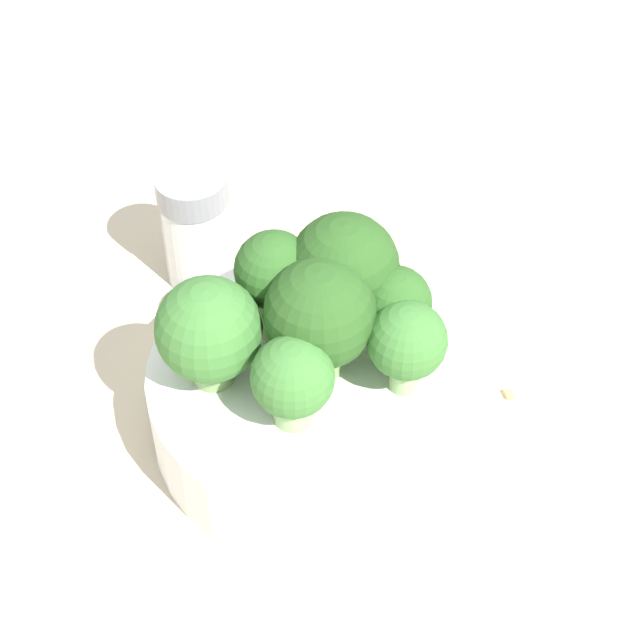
% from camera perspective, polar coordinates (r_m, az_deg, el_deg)
% --- Properties ---
extents(ground_plane, '(3.00, 3.00, 0.00)m').
position_cam_1_polar(ground_plane, '(0.52, 0.00, -5.59)').
color(ground_plane, beige).
extents(bowl, '(0.16, 0.16, 0.04)m').
position_cam_1_polar(bowl, '(0.50, 0.00, -4.16)').
color(bowl, white).
rests_on(bowl, ground_plane).
extents(broccoli_floret_0, '(0.05, 0.05, 0.06)m').
position_cam_1_polar(broccoli_floret_0, '(0.46, -0.01, 0.19)').
color(broccoli_floret_0, '#84AD66').
rests_on(broccoli_floret_0, bowl).
extents(broccoli_floret_1, '(0.03, 0.03, 0.05)m').
position_cam_1_polar(broccoli_floret_1, '(0.47, 4.13, 0.49)').
color(broccoli_floret_1, '#84AD66').
rests_on(broccoli_floret_1, bowl).
extents(broccoli_floret_2, '(0.04, 0.04, 0.05)m').
position_cam_1_polar(broccoli_floret_2, '(0.46, 4.67, -1.23)').
color(broccoli_floret_2, '#8EB770').
rests_on(broccoli_floret_2, bowl).
extents(broccoli_floret_3, '(0.04, 0.04, 0.06)m').
position_cam_1_polar(broccoli_floret_3, '(0.48, -2.45, 2.29)').
color(broccoli_floret_3, '#84AD66').
rests_on(broccoli_floret_3, bowl).
extents(broccoli_floret_4, '(0.04, 0.04, 0.05)m').
position_cam_1_polar(broccoli_floret_4, '(0.45, -1.47, -3.22)').
color(broccoli_floret_4, '#8EB770').
rests_on(broccoli_floret_4, bowl).
extents(broccoli_floret_5, '(0.05, 0.05, 0.06)m').
position_cam_1_polar(broccoli_floret_5, '(0.47, 1.28, 2.69)').
color(broccoli_floret_5, '#8EB770').
rests_on(broccoli_floret_5, bowl).
extents(broccoli_floret_6, '(0.05, 0.05, 0.05)m').
position_cam_1_polar(broccoli_floret_6, '(0.46, -5.94, -0.64)').
color(broccoli_floret_6, '#7A9E5B').
rests_on(broccoli_floret_6, bowl).
extents(pepper_shaker, '(0.04, 0.04, 0.07)m').
position_cam_1_polar(pepper_shaker, '(0.57, -6.63, 4.94)').
color(pepper_shaker, silver).
rests_on(pepper_shaker, ground_plane).
extents(almond_crumb_1, '(0.01, 0.00, 0.01)m').
position_cam_1_polar(almond_crumb_1, '(0.53, 10.03, -3.82)').
color(almond_crumb_1, tan).
rests_on(almond_crumb_1, ground_plane).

